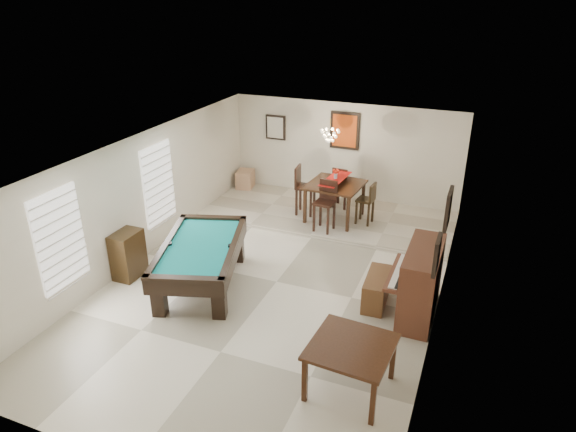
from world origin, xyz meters
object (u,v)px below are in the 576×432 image
Objects in this scene: dining_chair_north at (342,187)px; dining_chair_east at (365,203)px; piano_bench at (377,289)px; dining_chair_west at (306,191)px; chandelier at (330,131)px; dining_table at (335,199)px; upright_piano at (412,281)px; pool_table at (202,265)px; square_table at (350,367)px; flower_vase at (336,174)px; dining_chair_south at (324,207)px; apothecary_chest at (128,255)px; corner_bench at (245,179)px.

dining_chair_east is at bearing 144.36° from dining_chair_north.
piano_bench is 3.90m from dining_chair_west.
chandelier is at bearing 79.93° from dining_chair_north.
dining_table is 0.77m from dining_chair_north.
dining_table is (-2.32, 3.05, -0.01)m from upright_piano.
dining_chair_west is at bearing 60.40° from pool_table.
square_table is 2.31m from piano_bench.
flower_vase is 0.24× the size of dining_chair_north.
dining_chair_south is (-2.35, 2.35, 0.07)m from upright_piano.
dining_chair_east is 1.86m from chandelier.
dining_chair_north is 1.76× the size of chandelier.
dining_chair_south reaches higher than apothecary_chest.
dining_chair_east is (0.73, 0.03, -0.64)m from flower_vase.
dining_table reaches higher than pool_table.
corner_bench is (-4.76, 6.37, -0.02)m from square_table.
dining_chair_east is (3.73, 3.89, 0.15)m from apothecary_chest.
pool_table is 4.92m from corner_bench.
dining_chair_north is 2.89m from corner_bench.
dining_chair_east is (-1.12, 5.31, 0.24)m from square_table.
chandelier is (-0.19, -0.57, 1.55)m from dining_chair_north.
square_table is at bearing -53.20° from corner_bench.
chandelier is (1.27, 3.82, 1.78)m from pool_table.
square_table is at bearing -44.02° from pool_table.
dining_table reaches higher than corner_bench.
apothecary_chest is at bearing 65.43° from dining_chair_north.
square_table is 0.90× the size of dining_table.
dining_chair_south is at bearing -92.32° from dining_table.
apothecary_chest is 5.40m from dining_chair_east.
upright_piano is 6.03× the size of flower_vase.
upright_piano is 1.44× the size of dining_chair_north.
chandelier reaches higher than piano_bench.
apothecary_chest is 4.51m from dining_chair_west.
dining_chair_south reaches higher than upright_piano.
upright_piano reaches higher than piano_bench.
square_table is 4.38× the size of flower_vase.
upright_piano is 1.61× the size of apothecary_chest.
dining_chair_south is at bearing -77.21° from chandelier.
dining_chair_north is 1.66m from chandelier.
pool_table is 1.66× the size of upright_piano.
dining_table is 1.16× the size of dining_chair_north.
dining_chair_east is (0.73, 0.03, -0.01)m from dining_table.
flower_vase reaches higher than corner_bench.
dining_chair_east is at bearing 2.26° from flower_vase.
dining_chair_west is (-0.72, 0.73, 0.02)m from dining_chair_south.
piano_bench is 3.45m from dining_table.
dining_chair_east is 3.80m from corner_bench.
pool_table is at bearing 153.82° from square_table.
apothecary_chest is (-1.50, -0.24, 0.05)m from pool_table.
dining_chair_north reaches higher than dining_table.
dining_table is 4.85× the size of flower_vase.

